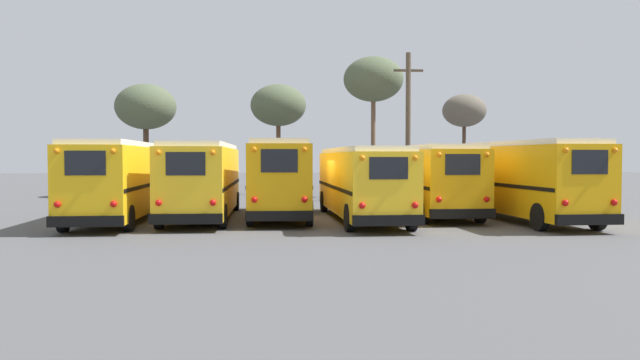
# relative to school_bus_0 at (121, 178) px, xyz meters

# --- Properties ---
(ground_plane) EXTENTS (160.00, 160.00, 0.00)m
(ground_plane) POSITION_rel_school_bus_0_xyz_m (8.34, 0.12, -1.76)
(ground_plane) COLOR #4C4C4F
(school_bus_0) EXTENTS (2.76, 10.98, 3.26)m
(school_bus_0) POSITION_rel_school_bus_0_xyz_m (0.00, 0.00, 0.00)
(school_bus_0) COLOR yellow
(school_bus_0) RESTS_ON ground
(school_bus_1) EXTENTS (2.60, 10.64, 3.22)m
(school_bus_1) POSITION_rel_school_bus_0_xyz_m (3.34, 0.49, -0.02)
(school_bus_1) COLOR yellow
(school_bus_1) RESTS_ON ground
(school_bus_2) EXTENTS (2.71, 9.86, 3.33)m
(school_bus_2) POSITION_rel_school_bus_0_xyz_m (6.67, 0.71, 0.04)
(school_bus_2) COLOR #E5A00C
(school_bus_2) RESTS_ON ground
(school_bus_3) EXTENTS (2.77, 10.99, 3.03)m
(school_bus_3) POSITION_rel_school_bus_0_xyz_m (10.01, -0.63, -0.11)
(school_bus_3) COLOR yellow
(school_bus_3) RESTS_ON ground
(school_bus_4) EXTENTS (2.73, 9.96, 3.15)m
(school_bus_4) POSITION_rel_school_bus_0_xyz_m (13.34, 1.30, -0.05)
(school_bus_4) COLOR #E5A00C
(school_bus_4) RESTS_ON ground
(school_bus_5) EXTENTS (2.94, 10.77, 3.29)m
(school_bus_5) POSITION_rel_school_bus_0_xyz_m (16.68, -1.04, 0.02)
(school_bus_5) COLOR #E5A00C
(school_bus_5) RESTS_ON ground
(utility_pole) EXTENTS (1.80, 0.31, 8.97)m
(utility_pole) POSITION_rel_school_bus_0_xyz_m (14.53, 10.96, 2.86)
(utility_pole) COLOR brown
(utility_pole) RESTS_ON ground
(bare_tree_0) EXTENTS (3.92, 3.92, 9.23)m
(bare_tree_0) POSITION_rel_school_bus_0_xyz_m (12.91, 14.16, 5.94)
(bare_tree_0) COLOR brown
(bare_tree_0) RESTS_ON ground
(bare_tree_1) EXTENTS (3.23, 3.23, 7.31)m
(bare_tree_1) POSITION_rel_school_bus_0_xyz_m (20.49, 18.90, 4.29)
(bare_tree_1) COLOR #473323
(bare_tree_1) RESTS_ON ground
(bare_tree_2) EXTENTS (4.06, 4.06, 7.55)m
(bare_tree_2) POSITION_rel_school_bus_0_xyz_m (-2.18, 16.24, 4.22)
(bare_tree_2) COLOR #473323
(bare_tree_2) RESTS_ON ground
(bare_tree_3) EXTENTS (3.92, 3.92, 7.77)m
(bare_tree_3) POSITION_rel_school_bus_0_xyz_m (6.72, 17.64, 4.50)
(bare_tree_3) COLOR brown
(bare_tree_3) RESTS_ON ground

